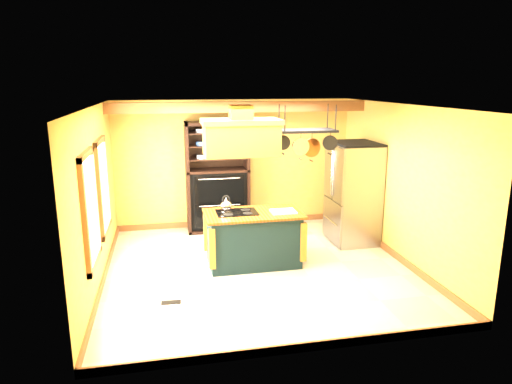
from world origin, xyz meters
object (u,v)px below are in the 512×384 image
object	(u,v)px
pot_rack	(307,136)
hutch	(218,189)
refrigerator	(353,195)
kitchen_island	(253,238)
range_hood	(241,135)

from	to	relation	value
pot_rack	hutch	bearing A→B (deg)	122.02
pot_rack	refrigerator	distance (m)	1.90
pot_rack	hutch	distance (m)	2.72
hutch	refrigerator	bearing A→B (deg)	-26.94
hutch	kitchen_island	bearing A→B (deg)	-79.87
range_hood	hutch	world-z (taller)	range_hood
range_hood	pot_rack	distance (m)	1.10
range_hood	pot_rack	size ratio (longest dim) A/B	1.25
pot_rack	hutch	xyz separation A→B (m)	(-1.27, 2.03, -1.30)
pot_rack	range_hood	bearing A→B (deg)	-179.86
pot_rack	refrigerator	xyz separation A→B (m)	(1.20, 0.77, -1.25)
range_hood	hutch	bearing A→B (deg)	94.64
kitchen_island	range_hood	bearing A→B (deg)	179.66
kitchen_island	refrigerator	bearing A→B (deg)	19.54
range_hood	pot_rack	xyz separation A→B (m)	(1.10, 0.00, -0.04)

